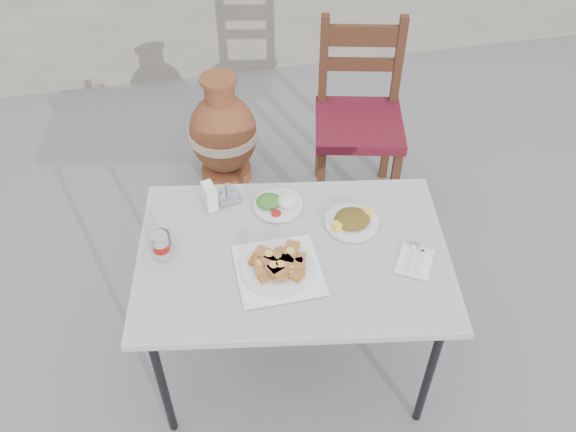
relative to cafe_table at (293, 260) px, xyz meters
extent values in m
plane|color=slate|center=(0.13, -0.05, -0.62)|extent=(80.00, 80.00, 0.00)
cylinder|color=black|center=(-0.52, -0.22, -0.31)|extent=(0.03, 0.03, 0.63)
cylinder|color=black|center=(0.42, -0.37, -0.31)|extent=(0.03, 0.03, 0.63)
cylinder|color=black|center=(-0.42, 0.37, -0.31)|extent=(0.03, 0.03, 0.63)
cylinder|color=black|center=(0.52, 0.22, -0.31)|extent=(0.03, 0.03, 0.63)
cube|color=white|center=(0.00, 0.00, 0.03)|extent=(1.20, 0.91, 0.03)
cube|color=white|center=(0.00, 0.00, 0.04)|extent=(1.16, 0.87, 0.00)
cube|color=white|center=(-0.07, -0.08, 0.05)|extent=(0.29, 0.29, 0.00)
cylinder|color=white|center=(-0.07, -0.08, 0.06)|extent=(0.25, 0.25, 0.01)
cylinder|color=white|center=(-0.07, -0.08, 0.05)|extent=(0.26, 0.26, 0.01)
cylinder|color=white|center=(-0.01, 0.24, 0.05)|extent=(0.19, 0.19, 0.01)
ellipsoid|color=silver|center=(0.03, 0.23, 0.07)|extent=(0.08, 0.08, 0.04)
ellipsoid|color=#32691E|center=(-0.04, 0.25, 0.07)|extent=(0.09, 0.09, 0.04)
cylinder|color=#AD1214|center=(-0.02, 0.19, 0.06)|extent=(0.04, 0.04, 0.01)
cylinder|color=white|center=(0.24, 0.09, 0.05)|extent=(0.20, 0.20, 0.01)
ellipsoid|color=#28681A|center=(0.24, 0.09, 0.07)|extent=(0.13, 0.12, 0.04)
cylinder|color=yellow|center=(0.18, 0.06, 0.07)|extent=(0.04, 0.04, 0.04)
cylinder|color=yellow|center=(0.30, 0.11, 0.07)|extent=(0.04, 0.04, 0.04)
cylinder|color=silver|center=(-0.45, 0.07, 0.10)|extent=(0.06, 0.06, 0.10)
cylinder|color=#A8130C|center=(-0.45, 0.07, 0.09)|extent=(0.06, 0.06, 0.03)
cylinder|color=silver|center=(-0.45, 0.07, 0.15)|extent=(0.05, 0.05, 0.00)
cylinder|color=white|center=(-0.45, 0.13, 0.09)|extent=(0.06, 0.06, 0.09)
cylinder|color=black|center=(-0.45, 0.13, 0.07)|extent=(0.05, 0.05, 0.05)
cube|color=white|center=(-0.26, 0.29, 0.09)|extent=(0.05, 0.09, 0.10)
cube|color=blue|center=(-0.23, 0.30, 0.09)|extent=(0.02, 0.04, 0.06)
cube|color=silver|center=(-0.18, 0.32, 0.05)|extent=(0.10, 0.08, 0.01)
cylinder|color=white|center=(-0.21, 0.30, 0.08)|extent=(0.02, 0.02, 0.05)
cylinder|color=white|center=(-0.16, 0.30, 0.08)|extent=(0.02, 0.02, 0.05)
cylinder|color=silver|center=(-0.18, 0.33, 0.08)|extent=(0.03, 0.03, 0.04)
cube|color=white|center=(0.40, -0.14, 0.05)|extent=(0.18, 0.19, 0.00)
cube|color=silver|center=(0.39, -0.13, 0.05)|extent=(0.07, 0.10, 0.00)
ellipsoid|color=silver|center=(0.42, -0.07, 0.05)|extent=(0.03, 0.04, 0.01)
cube|color=silver|center=(0.42, -0.14, 0.05)|extent=(0.07, 0.10, 0.00)
cube|color=silver|center=(0.45, -0.09, 0.05)|extent=(0.03, 0.04, 0.00)
cube|color=#32190D|center=(0.31, 0.79, -0.39)|extent=(0.05, 0.05, 0.46)
cube|color=#32190D|center=(0.67, 0.70, -0.39)|extent=(0.05, 0.05, 0.46)
cube|color=#32190D|center=(0.40, 1.14, -0.39)|extent=(0.05, 0.05, 0.46)
cube|color=#32190D|center=(0.75, 1.06, -0.39)|extent=(0.05, 0.05, 0.46)
cube|color=maroon|center=(0.53, 0.92, -0.14)|extent=(0.51, 0.51, 0.05)
cube|color=#32190D|center=(0.40, 1.14, 0.09)|extent=(0.05, 0.05, 0.51)
cube|color=#32190D|center=(0.75, 1.06, 0.09)|extent=(0.05, 0.05, 0.51)
cube|color=#32190D|center=(0.57, 1.10, 0.24)|extent=(0.40, 0.12, 0.10)
cube|color=#32190D|center=(0.57, 1.10, 0.09)|extent=(0.40, 0.12, 0.06)
cylinder|color=brown|center=(-0.11, 1.23, -0.59)|extent=(0.28, 0.28, 0.07)
ellipsoid|color=brown|center=(-0.11, 1.23, -0.32)|extent=(0.36, 0.36, 0.45)
cylinder|color=beige|center=(-0.11, 1.23, -0.32)|extent=(0.37, 0.37, 0.05)
cylinder|color=brown|center=(-0.11, 1.23, -0.07)|extent=(0.16, 0.16, 0.14)
cylinder|color=brown|center=(-0.11, 1.23, 0.01)|extent=(0.19, 0.19, 0.02)
camera|label=1|loc=(-0.31, -1.41, 1.63)|focal=38.00mm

